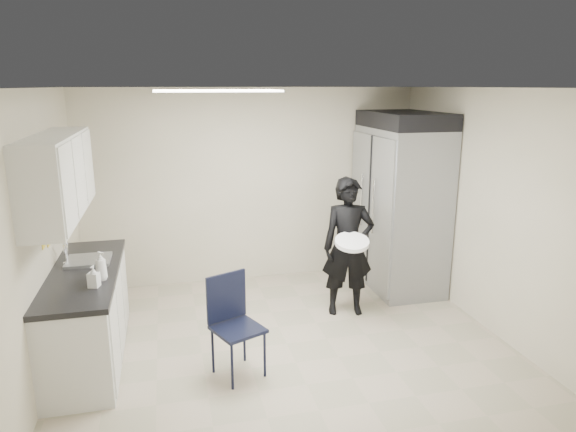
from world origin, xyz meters
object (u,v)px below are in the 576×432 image
object	(u,v)px
lower_counter	(88,317)
man_tuxedo	(348,247)
folding_chair	(238,329)
commercial_fridge	(400,209)

from	to	relation	value
lower_counter	man_tuxedo	world-z (taller)	man_tuxedo
lower_counter	folding_chair	world-z (taller)	folding_chair
commercial_fridge	man_tuxedo	size ratio (longest dim) A/B	1.29
lower_counter	folding_chair	bearing A→B (deg)	-25.74
commercial_fridge	folding_chair	xyz separation A→B (m)	(-2.40, -1.74, -0.59)
lower_counter	man_tuxedo	size ratio (longest dim) A/B	1.17
commercial_fridge	man_tuxedo	xyz separation A→B (m)	(-0.96, -0.68, -0.24)
commercial_fridge	folding_chair	bearing A→B (deg)	-144.02
folding_chair	man_tuxedo	xyz separation A→B (m)	(1.44, 1.06, 0.35)
man_tuxedo	lower_counter	bearing A→B (deg)	-161.22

